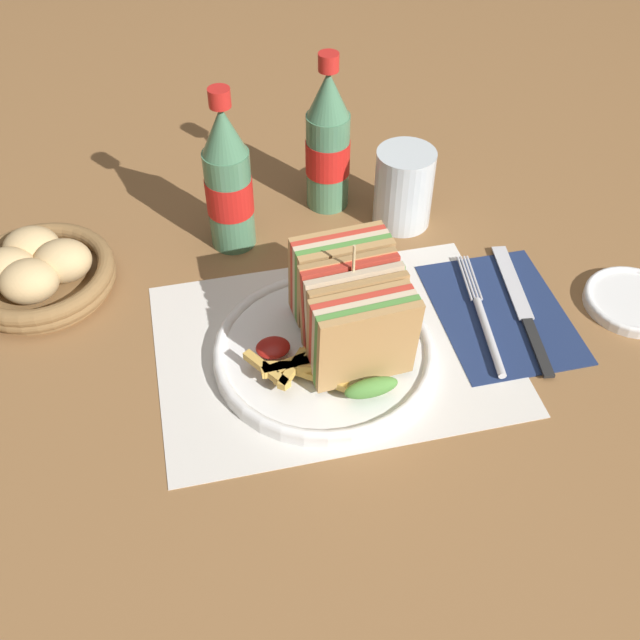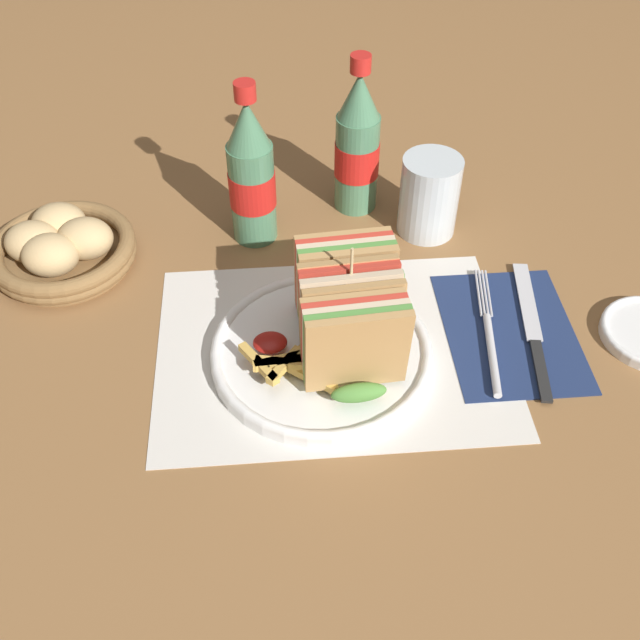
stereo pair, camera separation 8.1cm
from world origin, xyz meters
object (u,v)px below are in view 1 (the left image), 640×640
Objects in this scene: coke_bottle_far at (328,144)px; glass_near at (403,192)px; plate_main at (324,352)px; club_sandwich at (352,309)px; fork at (485,323)px; bread_basket at (38,273)px; knife at (522,308)px; side_saucer at (633,301)px; coke_bottle_near at (228,182)px.

glass_near is at bearing -35.47° from coke_bottle_far.
plate_main is 1.42× the size of club_sandwich.
glass_near is (-0.03, 0.21, 0.04)m from fork.
club_sandwich is 0.96× the size of bread_basket.
knife is 0.13m from side_saucer.
side_saucer is at bearing 0.08° from knife.
club_sandwich is at bearing -120.01° from glass_near.
coke_bottle_near is at bearing 178.49° from glass_near.
fork is at bearing -155.14° from knife.
coke_bottle_near is 0.25m from bread_basket.
club_sandwich is at bearing -0.20° from plate_main.
knife is at bearing 24.86° from fork.
club_sandwich is at bearing -170.68° from fork.
coke_bottle_far is 1.90× the size of side_saucer.
knife is at bearing -16.99° from bread_basket.
side_saucer is (0.68, -0.19, -0.02)m from bread_basket.
coke_bottle_far reaches higher than club_sandwich.
plate_main is 1.24× the size of fork.
club_sandwich reaches higher than knife.
club_sandwich is 0.80× the size of coke_bottle_far.
glass_near is at bearing 121.70° from knife.
bread_basket is 1.58× the size of side_saucer.
plate_main is at bearing -179.74° from side_saucer.
coke_bottle_far reaches higher than side_saucer.
bread_basket is at bearing 167.61° from fork.
club_sandwich reaches higher than side_saucer.
coke_bottle_near and coke_bottle_far have the same top height.
coke_bottle_far is 0.42m from side_saucer.
fork is at bearing 179.40° from side_saucer.
club_sandwich is at bearing -98.11° from coke_bottle_far.
club_sandwich is at bearing -29.19° from bread_basket.
side_saucer is at bearing 7.37° from fork.
plate_main is at bearing -125.48° from glass_near.
coke_bottle_far is 1.20× the size of bread_basket.
coke_bottle_near is at bearing -157.93° from coke_bottle_far.
club_sandwich is at bearing -166.67° from knife.
fork is 0.22m from glass_near.
knife is at bearing 172.11° from side_saucer.
bread_basket is at bearing -171.39° from coke_bottle_near.
coke_bottle_far is (-0.12, 0.28, 0.08)m from fork.
side_saucer is (0.22, -0.22, -0.04)m from glass_near.
coke_bottle_far is at bearing 131.70° from knife.
coke_bottle_near reaches higher than knife.
coke_bottle_far is 2.04× the size of glass_near.
bread_basket is 0.71m from side_saucer.
plate_main reaches higher than side_saucer.
fork is 1.10× the size of bread_basket.
fork is at bearing -40.63° from coke_bottle_near.
glass_near is 0.31m from side_saucer.
plate_main is 1.13× the size of coke_bottle_near.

